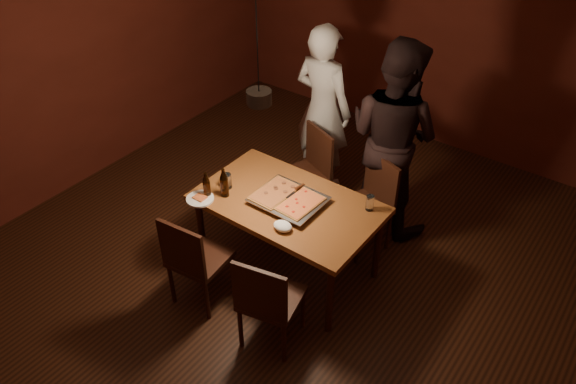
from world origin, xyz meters
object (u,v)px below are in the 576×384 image
Objects in this scene: chair_near_left at (192,255)px; beer_bottle_b at (224,183)px; pizza_tray at (288,201)px; plate_slice at (200,199)px; chair_far_left at (310,165)px; chair_near_right at (266,296)px; dining_table at (288,209)px; beer_bottle_a at (206,185)px; diner_dark at (393,137)px; diner_white at (323,109)px; chair_far_right at (371,196)px; pendant_lamp at (259,96)px.

chair_near_left is 0.64m from beer_bottle_b.
pizza_tray is at bearing 57.42° from chair_near_left.
plate_slice is (-0.61, -0.39, -0.01)m from pizza_tray.
chair_far_left and chair_near_right have the same top height.
beer_bottle_a is at bearing -150.32° from dining_table.
beer_bottle_a is at bearing 110.53° from chair_near_left.
diner_dark is at bearing 59.89° from beer_bottle_b.
diner_white reaches higher than pizza_tray.
diner_white is at bearing 112.04° from dining_table.
chair_far_right is at bearing 49.25° from plate_slice.
chair_near_right is (0.37, -0.76, -0.14)m from dining_table.
diner_dark reaches higher than dining_table.
chair_far_left is 2.36× the size of beer_bottle_a.
chair_far_left is 1.22m from beer_bottle_a.
chair_far_left reaches higher than plate_slice.
chair_near_right is at bearing 99.09° from diner_dark.
chair_near_left is 1.84× the size of beer_bottle_b.
pendant_lamp is (0.23, -1.01, 1.22)m from chair_far_left.
plate_slice is at bearing 99.77° from chair_far_left.
beer_bottle_b is 1.15× the size of plate_slice.
diner_dark is (0.85, -0.14, 0.06)m from diner_white.
diner_white is 0.94× the size of diner_dark.
diner_white is (-0.05, 1.53, -0.01)m from beer_bottle_b.
chair_near_right is at bearing -24.28° from beer_bottle_a.
beer_bottle_a reaches higher than chair_near_left.
chair_far_left is 2.08× the size of beer_bottle_b.
beer_bottle_a is 0.21× the size of pendant_lamp.
diner_white is at bearing 105.69° from pendant_lamp.
plate_slice is at bearing -157.21° from pendant_lamp.
diner_dark reaches higher than beer_bottle_a.
chair_far_right is 1.61m from pendant_lamp.
dining_table is at bearing 81.73° from diner_dark.
chair_near_left reaches higher than plate_slice.
beer_bottle_b is 0.24× the size of pendant_lamp.
diner_white is at bearing 88.26° from chair_near_left.
chair_far_right reaches higher than pizza_tray.
beer_bottle_a is at bearing 143.00° from chair_near_right.
plate_slice is 0.13× the size of diner_white.
beer_bottle_b is (-0.49, -0.23, 0.11)m from pizza_tray.
diner_dark is (0.80, 1.38, 0.05)m from beer_bottle_b.
dining_table is at bearing 62.46° from pendant_lamp.
pendant_lamp is (-0.12, -0.19, 0.99)m from pizza_tray.
beer_bottle_a is 0.12× the size of diner_dark.
beer_bottle_a reaches higher than chair_near_right.
pizza_tray is 2.37× the size of beer_bottle_a.
pendant_lamp is at bearing 108.01° from diner_white.
chair_near_left is 2.09× the size of beer_bottle_a.
dining_table is 0.10m from pizza_tray.
beer_bottle_a reaches higher than chair_far_left.
chair_far_left and chair_far_right have the same top height.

